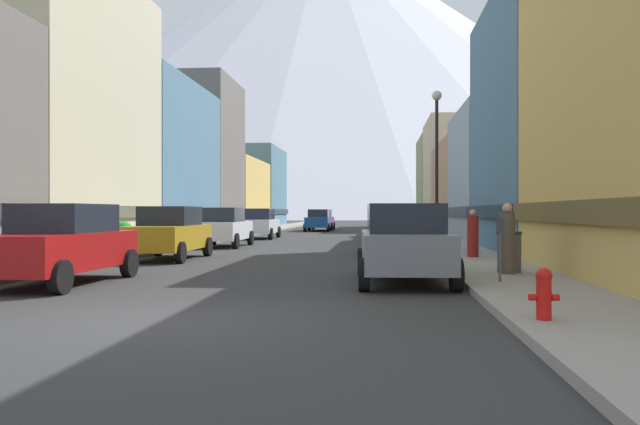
{
  "coord_description": "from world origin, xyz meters",
  "views": [
    {
      "loc": [
        3.23,
        -8.96,
        1.61
      ],
      "look_at": [
        -0.14,
        27.67,
        1.55
      ],
      "focal_mm": 35.59,
      "sensor_mm": 36.0,
      "label": 1
    }
  ],
  "objects_px": {
    "car_right_1": "(394,231)",
    "pedestrian_2": "(473,235)",
    "car_right_0": "(404,243)",
    "car_right_2": "(389,225)",
    "car_left_3": "(259,223)",
    "fire_hydrant_near": "(544,292)",
    "car_right_3": "(387,223)",
    "car_driving_1": "(319,220)",
    "parking_meter_near": "(500,240)",
    "streetlamp_right": "(437,146)",
    "pedestrian_0": "(432,225)",
    "car_left_1": "(169,233)",
    "car_driving_0": "(322,220)",
    "car_left_0": "(60,243)",
    "pedestrian_1": "(507,241)",
    "trash_bin_right": "(509,252)",
    "car_left_2": "(223,227)",
    "potted_plant_0": "(124,233)"
  },
  "relations": [
    {
      "from": "car_right_1",
      "to": "pedestrian_2",
      "type": "bearing_deg",
      "value": -51.46
    },
    {
      "from": "car_right_0",
      "to": "car_right_2",
      "type": "bearing_deg",
      "value": 90.0
    },
    {
      "from": "car_left_3",
      "to": "fire_hydrant_near",
      "type": "relative_size",
      "value": 6.3
    },
    {
      "from": "car_right_0",
      "to": "pedestrian_2",
      "type": "distance_m",
      "value": 6.73
    },
    {
      "from": "car_right_3",
      "to": "car_driving_1",
      "type": "bearing_deg",
      "value": 116.66
    },
    {
      "from": "parking_meter_near",
      "to": "streetlamp_right",
      "type": "bearing_deg",
      "value": 92.32
    },
    {
      "from": "car_right_0",
      "to": "pedestrian_2",
      "type": "height_order",
      "value": "car_right_0"
    },
    {
      "from": "car_right_3",
      "to": "streetlamp_right",
      "type": "height_order",
      "value": "streetlamp_right"
    },
    {
      "from": "pedestrian_0",
      "to": "streetlamp_right",
      "type": "xyz_separation_m",
      "value": [
        -0.9,
        -13.04,
        3.13
      ]
    },
    {
      "from": "car_left_3",
      "to": "car_left_1",
      "type": "bearing_deg",
      "value": -90.01
    },
    {
      "from": "car_left_1",
      "to": "car_driving_0",
      "type": "relative_size",
      "value": 1.01
    },
    {
      "from": "car_left_0",
      "to": "car_right_2",
      "type": "distance_m",
      "value": 20.52
    },
    {
      "from": "pedestrian_2",
      "to": "pedestrian_0",
      "type": "bearing_deg",
      "value": 90.0
    },
    {
      "from": "car_left_0",
      "to": "car_left_3",
      "type": "distance_m",
      "value": 23.54
    },
    {
      "from": "car_left_1",
      "to": "streetlamp_right",
      "type": "relative_size",
      "value": 0.75
    },
    {
      "from": "car_right_0",
      "to": "pedestrian_0",
      "type": "relative_size",
      "value": 2.9
    },
    {
      "from": "car_left_3",
      "to": "car_right_0",
      "type": "height_order",
      "value": "same"
    },
    {
      "from": "car_left_0",
      "to": "car_driving_0",
      "type": "relative_size",
      "value": 1.01
    },
    {
      "from": "car_right_0",
      "to": "parking_meter_near",
      "type": "distance_m",
      "value": 2.16
    },
    {
      "from": "car_left_0",
      "to": "pedestrian_2",
      "type": "distance_m",
      "value": 12.36
    },
    {
      "from": "pedestrian_1",
      "to": "pedestrian_2",
      "type": "bearing_deg",
      "value": 90.0
    },
    {
      "from": "car_left_1",
      "to": "pedestrian_2",
      "type": "xyz_separation_m",
      "value": [
        10.05,
        -0.12,
        -0.05
      ]
    },
    {
      "from": "car_left_3",
      "to": "car_right_1",
      "type": "relative_size",
      "value": 1.0
    },
    {
      "from": "car_right_1",
      "to": "pedestrian_2",
      "type": "xyz_separation_m",
      "value": [
        2.45,
        -3.07,
        -0.05
      ]
    },
    {
      "from": "trash_bin_right",
      "to": "car_left_3",
      "type": "bearing_deg",
      "value": 115.27
    },
    {
      "from": "car_right_1",
      "to": "pedestrian_1",
      "type": "relative_size",
      "value": 2.69
    },
    {
      "from": "car_driving_0",
      "to": "car_driving_1",
      "type": "bearing_deg",
      "value": -90.0
    },
    {
      "from": "pedestrian_0",
      "to": "pedestrian_2",
      "type": "relative_size",
      "value": 1.01
    },
    {
      "from": "pedestrian_0",
      "to": "car_driving_0",
      "type": "bearing_deg",
      "value": 113.63
    },
    {
      "from": "fire_hydrant_near",
      "to": "streetlamp_right",
      "type": "distance_m",
      "value": 14.97
    },
    {
      "from": "car_left_0",
      "to": "parking_meter_near",
      "type": "bearing_deg",
      "value": -0.06
    },
    {
      "from": "car_left_2",
      "to": "pedestrian_0",
      "type": "relative_size",
      "value": 2.86
    },
    {
      "from": "car_right_2",
      "to": "car_driving_1",
      "type": "height_order",
      "value": "same"
    },
    {
      "from": "trash_bin_right",
      "to": "potted_plant_0",
      "type": "height_order",
      "value": "potted_plant_0"
    },
    {
      "from": "car_driving_0",
      "to": "fire_hydrant_near",
      "type": "relative_size",
      "value": 6.25
    },
    {
      "from": "car_left_1",
      "to": "car_right_3",
      "type": "relative_size",
      "value": 1.0
    },
    {
      "from": "pedestrian_0",
      "to": "parking_meter_near",
      "type": "bearing_deg",
      "value": -91.25
    },
    {
      "from": "car_left_0",
      "to": "car_right_2",
      "type": "xyz_separation_m",
      "value": [
        7.6,
        19.06,
        0.0
      ]
    },
    {
      "from": "car_left_1",
      "to": "pedestrian_0",
      "type": "distance_m",
      "value": 18.56
    },
    {
      "from": "car_left_1",
      "to": "parking_meter_near",
      "type": "relative_size",
      "value": 3.33
    },
    {
      "from": "potted_plant_0",
      "to": "car_driving_0",
      "type": "bearing_deg",
      "value": 79.66
    },
    {
      "from": "pedestrian_0",
      "to": "car_driving_1",
      "type": "bearing_deg",
      "value": 117.69
    },
    {
      "from": "car_right_0",
      "to": "streetlamp_right",
      "type": "height_order",
      "value": "streetlamp_right"
    },
    {
      "from": "car_right_3",
      "to": "car_right_2",
      "type": "bearing_deg",
      "value": -89.98
    },
    {
      "from": "car_driving_1",
      "to": "streetlamp_right",
      "type": "xyz_separation_m",
      "value": [
        6.95,
        -28.0,
        3.09
      ]
    },
    {
      "from": "car_right_0",
      "to": "pedestrian_0",
      "type": "height_order",
      "value": "car_right_0"
    },
    {
      "from": "potted_plant_0",
      "to": "car_left_3",
      "type": "bearing_deg",
      "value": 75.39
    },
    {
      "from": "fire_hydrant_near",
      "to": "trash_bin_right",
      "type": "bearing_deg",
      "value": 82.39
    },
    {
      "from": "car_left_3",
      "to": "car_right_1",
      "type": "height_order",
      "value": "same"
    },
    {
      "from": "car_driving_0",
      "to": "trash_bin_right",
      "type": "bearing_deg",
      "value": -78.43
    }
  ]
}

